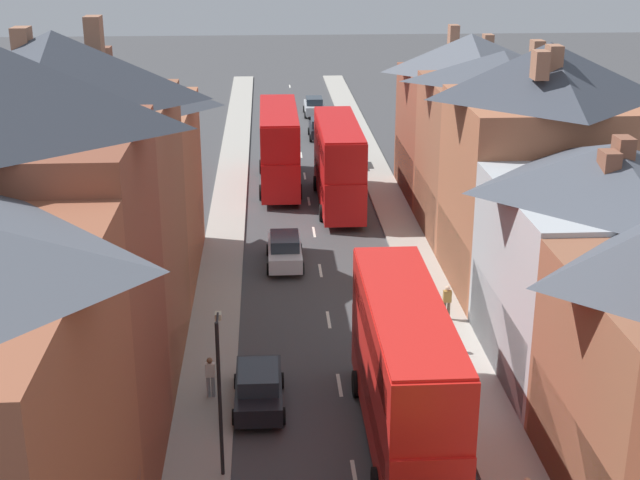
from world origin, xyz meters
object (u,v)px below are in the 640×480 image
(double_decker_bus_far_approaching, at_px, (279,146))
(pedestrian_far_left, at_px, (447,301))
(car_mid_black, at_px, (259,387))
(pedestrian_mid_right, at_px, (440,331))
(car_parked_right_a, at_px, (314,106))
(pedestrian_mid_left, at_px, (210,375))
(street_lamp, at_px, (219,386))
(double_decker_bus_mid_street, at_px, (404,370))
(double_decker_bus_lead, at_px, (338,162))
(car_near_silver, at_px, (345,155))
(car_parked_left_a, at_px, (320,128))
(car_near_blue, at_px, (285,250))

(double_decker_bus_far_approaching, distance_m, pedestrian_far_left, 23.21)
(double_decker_bus_far_approaching, bearing_deg, car_mid_black, -92.56)
(pedestrian_mid_right, bearing_deg, pedestrian_far_left, 73.43)
(car_parked_right_a, xyz_separation_m, pedestrian_mid_left, (-6.69, -51.48, 0.19))
(pedestrian_mid_left, bearing_deg, street_lamp, -82.46)
(car_parked_right_a, relative_size, pedestrian_far_left, 2.70)
(car_parked_right_a, height_order, pedestrian_far_left, pedestrian_far_left)
(pedestrian_mid_right, bearing_deg, double_decker_bus_far_approaching, 103.78)
(double_decker_bus_far_approaching, relative_size, car_parked_right_a, 2.48)
(double_decker_bus_mid_street, distance_m, car_mid_black, 5.95)
(double_decker_bus_lead, bearing_deg, car_near_silver, 82.22)
(pedestrian_far_left, bearing_deg, double_decker_bus_mid_street, -109.75)
(double_decker_bus_far_approaching, distance_m, car_mid_black, 29.02)
(double_decker_bus_lead, relative_size, pedestrian_mid_right, 6.71)
(car_parked_left_a, bearing_deg, double_decker_bus_mid_street, -90.01)
(car_near_blue, bearing_deg, double_decker_bus_lead, 70.40)
(car_mid_black, bearing_deg, double_decker_bus_mid_street, -29.22)
(double_decker_bus_mid_street, height_order, car_near_blue, double_decker_bus_mid_street)
(car_parked_right_a, height_order, street_lamp, street_lamp)
(pedestrian_far_left, bearing_deg, car_parked_right_a, 94.35)
(car_parked_left_a, bearing_deg, car_near_blue, -97.19)
(car_parked_left_a, xyz_separation_m, street_lamp, (-6.05, -47.11, 2.41))
(car_parked_left_a, height_order, pedestrian_mid_left, pedestrian_mid_left)
(double_decker_bus_mid_street, distance_m, car_near_blue, 17.56)
(double_decker_bus_mid_street, xyz_separation_m, pedestrian_far_left, (3.45, 9.61, -1.78))
(car_parked_left_a, distance_m, pedestrian_mid_left, 42.77)
(double_decker_bus_mid_street, height_order, pedestrian_far_left, double_decker_bus_mid_street)
(double_decker_bus_mid_street, height_order, car_parked_right_a, double_decker_bus_mid_street)
(double_decker_bus_mid_street, distance_m, car_parked_left_a, 45.63)
(double_decker_bus_lead, relative_size, car_near_silver, 2.79)
(pedestrian_mid_left, bearing_deg, car_parked_right_a, 82.59)
(double_decker_bus_far_approaching, distance_m, car_near_silver, 7.34)
(pedestrian_mid_right, bearing_deg, double_decker_bus_mid_street, -111.17)
(double_decker_bus_lead, distance_m, car_mid_black, 24.98)
(car_near_blue, distance_m, car_near_silver, 20.27)
(car_near_silver, xyz_separation_m, pedestrian_mid_left, (-7.99, -33.39, 0.21))
(car_near_silver, relative_size, street_lamp, 0.70)
(double_decker_bus_mid_street, xyz_separation_m, car_mid_black, (-4.89, 2.74, -2.00))
(car_near_blue, bearing_deg, double_decker_bus_mid_street, -78.12)
(double_decker_bus_far_approaching, height_order, car_parked_left_a, double_decker_bus_far_approaching)
(double_decker_bus_far_approaching, relative_size, pedestrian_mid_left, 6.71)
(double_decker_bus_far_approaching, xyz_separation_m, car_parked_right_a, (3.61, 23.17, -1.97))
(double_decker_bus_far_approaching, height_order, pedestrian_mid_right, double_decker_bus_far_approaching)
(double_decker_bus_lead, distance_m, car_near_blue, 10.88)
(double_decker_bus_far_approaching, xyz_separation_m, pedestrian_far_left, (7.05, -22.04, -1.78))
(double_decker_bus_far_approaching, bearing_deg, double_decker_bus_mid_street, -83.51)
(double_decker_bus_mid_street, distance_m, car_near_silver, 36.82)
(car_parked_right_a, relative_size, street_lamp, 0.79)
(car_mid_black, distance_m, street_lamp, 5.04)
(double_decker_bus_far_approaching, bearing_deg, car_parked_right_a, 81.15)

